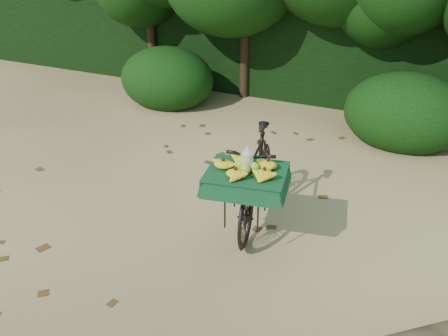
% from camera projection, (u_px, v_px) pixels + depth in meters
% --- Properties ---
extents(ground, '(80.00, 80.00, 0.00)m').
position_uv_depth(ground, '(197.00, 264.00, 4.99)').
color(ground, tan).
rests_on(ground, ground).
extents(vendor_bicycle, '(1.02, 1.97, 1.14)m').
position_uv_depth(vendor_bicycle, '(256.00, 177.00, 5.50)').
color(vendor_bicycle, black).
rests_on(vendor_bicycle, ground).
extents(hedge_backdrop, '(26.00, 1.80, 1.80)m').
position_uv_depth(hedge_backdrop, '(344.00, 53.00, 9.65)').
color(hedge_backdrop, black).
rests_on(hedge_backdrop, ground).
extents(bush_clumps, '(8.80, 1.70, 0.90)m').
position_uv_depth(bush_clumps, '(343.00, 107.00, 8.05)').
color(bush_clumps, black).
rests_on(bush_clumps, ground).
extents(leaf_litter, '(7.00, 7.30, 0.01)m').
position_uv_depth(leaf_litter, '(224.00, 232.00, 5.51)').
color(leaf_litter, '#503315').
rests_on(leaf_litter, ground).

